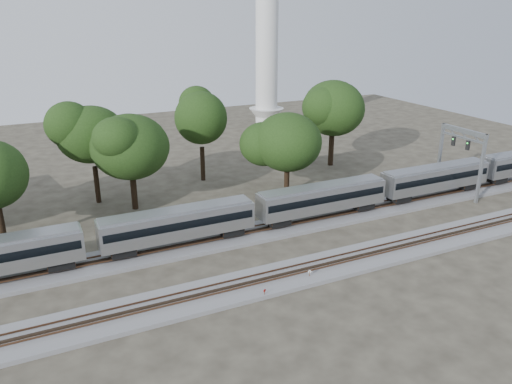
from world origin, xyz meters
The scene contains 13 objects.
ground centered at (0.00, 0.00, 0.00)m, with size 160.00×160.00×0.00m, color #383328.
track_far centered at (0.00, 6.00, 0.21)m, with size 160.00×5.00×0.73m.
track_near centered at (0.00, -4.00, 0.21)m, with size 160.00×5.00×0.73m.
train centered at (14.64, 6.00, 3.01)m, with size 118.32×2.87×4.24m.
switch_stand_red centered at (0.98, -6.28, 0.60)m, with size 0.28×0.15×0.93m.
switch_stand_white centered at (6.13, -5.21, 0.64)m, with size 0.32×0.09×1.01m.
switch_lever centered at (6.23, -5.85, 0.15)m, with size 0.50×0.30×0.30m, color #512D19.
signal_gantry centered at (35.86, 6.00, 6.60)m, with size 0.63×7.45×9.06m.
tree_3 centered at (-8.28, 23.64, 8.96)m, with size 9.12×9.12×12.85m.
tree_4 centered at (-4.47, 19.40, 7.99)m, with size 8.14×8.14×11.48m.
tree_5 centered at (7.06, 26.39, 9.20)m, with size 9.36×9.36×13.20m.
tree_6 centered at (15.35, 16.07, 7.17)m, with size 7.31×7.31×10.31m.
tree_7 centered at (28.16, 24.74, 9.17)m, with size 9.34×9.34×13.17m.
Camera 1 is at (-15.71, -39.73, 23.47)m, focal length 35.00 mm.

